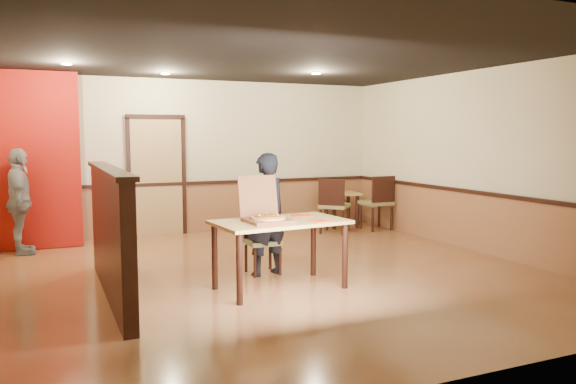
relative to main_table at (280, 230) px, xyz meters
name	(u,v)px	position (x,y,z in m)	size (l,w,h in m)	color
floor	(270,274)	(0.16, 0.70, -0.70)	(7.00, 7.00, 0.00)	#A4693F
ceiling	(270,55)	(0.16, 0.70, 2.10)	(7.00, 7.00, 0.00)	black
wall_back	(200,157)	(0.16, 4.20, 0.70)	(7.00, 7.00, 0.00)	beige
wall_right	(483,161)	(3.66, 0.70, 0.70)	(7.00, 7.00, 0.00)	beige
wainscot_back	(201,208)	(0.16, 4.17, -0.25)	(7.00, 0.04, 0.90)	#8E5C39
chair_rail_back	(201,183)	(0.16, 4.15, 0.22)	(7.00, 0.06, 0.06)	black
wainscot_right	(479,223)	(3.63, 0.70, -0.25)	(0.04, 7.00, 0.90)	#8E5C39
chair_rail_right	(479,193)	(3.61, 0.70, 0.22)	(0.06, 7.00, 0.06)	black
back_door	(157,177)	(-0.64, 4.16, 0.35)	(0.90, 0.06, 2.10)	tan
booth_partition	(110,231)	(-1.84, 0.50, 0.04)	(0.20, 3.10, 1.44)	black
red_accent_panel	(26,161)	(-2.74, 3.70, 0.70)	(1.60, 0.20, 2.78)	#9E120B
spot_a	(67,64)	(-2.14, 2.50, 2.08)	(0.14, 0.14, 0.02)	beige
spot_b	(165,74)	(-0.64, 3.20, 2.08)	(0.14, 0.14, 0.02)	beige
spot_c	(316,73)	(1.56, 2.20, 2.08)	(0.14, 0.14, 0.02)	beige
main_table	(280,230)	(0.00, 0.00, 0.00)	(1.59, 1.01, 0.81)	tan
diner_chair	(261,238)	(0.08, 0.82, -0.24)	(0.42, 0.42, 0.84)	olive
side_chair_left	(334,203)	(2.35, 3.05, -0.15)	(0.71, 0.71, 1.01)	olive
side_chair_right	(379,200)	(3.30, 3.03, -0.13)	(0.52, 0.52, 1.04)	olive
side_table	(341,201)	(2.85, 3.66, -0.19)	(0.72, 0.72, 0.68)	tan
diner	(265,214)	(0.09, 0.68, 0.09)	(0.58, 0.38, 1.57)	black
passerby	(20,202)	(-2.84, 3.33, 0.10)	(0.94, 0.39, 1.61)	gray
pizza_box	(266,216)	(-0.18, -0.01, 0.18)	(0.51, 0.59, 0.51)	brown
pizza	(268,218)	(-0.17, -0.07, 0.16)	(0.39, 0.39, 0.03)	#D08C4B
napkin_near	(320,221)	(0.40, -0.24, 0.11)	(0.24, 0.24, 0.01)	#F14911
napkin_far	(301,215)	(0.40, 0.26, 0.11)	(0.28, 0.28, 0.01)	#F14911
condiment	(340,189)	(2.84, 3.71, 0.05)	(0.06, 0.06, 0.14)	brown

